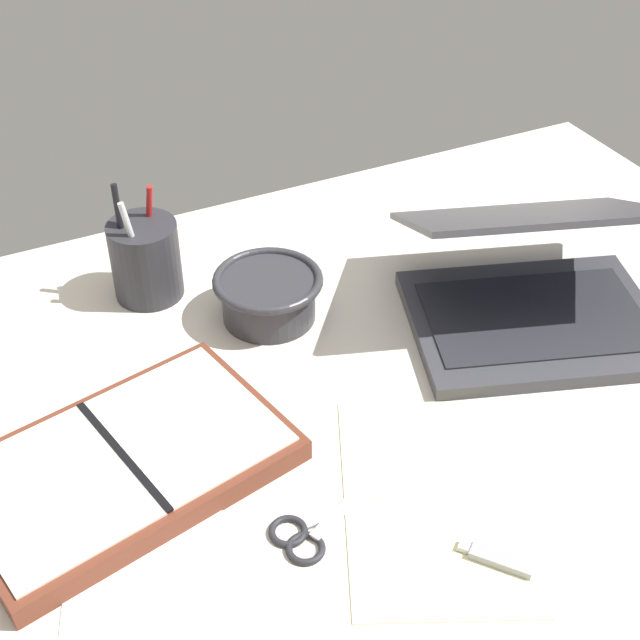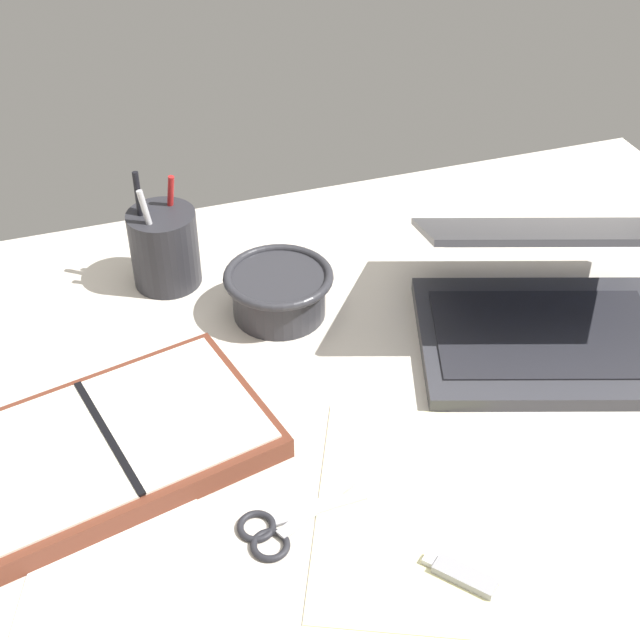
# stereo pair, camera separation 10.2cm
# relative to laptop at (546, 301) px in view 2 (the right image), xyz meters

# --- Properties ---
(desk_top) EXTENTS (1.40, 1.00, 0.02)m
(desk_top) POSITION_rel_laptop_xyz_m (-0.30, -0.07, -0.06)
(desk_top) COLOR beige
(desk_top) RESTS_ON ground
(laptop) EXTENTS (0.38, 0.37, 0.18)m
(laptop) POSITION_rel_laptop_xyz_m (0.00, 0.00, 0.00)
(laptop) COLOR #38383D
(laptop) RESTS_ON desk_top
(bowl) EXTENTS (0.14, 0.14, 0.06)m
(bowl) POSITION_rel_laptop_xyz_m (-0.30, 0.14, -0.02)
(bowl) COLOR #2D2D33
(bowl) RESTS_ON desk_top
(pen_cup) EXTENTS (0.09, 0.09, 0.16)m
(pen_cup) POSITION_rel_laptop_xyz_m (-0.42, 0.26, 0.00)
(pen_cup) COLOR #28282D
(pen_cup) RESTS_ON desk_top
(planner) EXTENTS (0.37, 0.28, 0.03)m
(planner) POSITION_rel_laptop_xyz_m (-0.54, -0.04, -0.04)
(planner) COLOR brown
(planner) RESTS_ON desk_top
(scissors) EXTENTS (0.13, 0.08, 0.01)m
(scissors) POSITION_rel_laptop_xyz_m (-0.40, -0.19, -0.05)
(scissors) COLOR #B7B7BC
(scissors) RESTS_ON desk_top
(paper_sheet_front) EXTENTS (0.28, 0.33, 0.00)m
(paper_sheet_front) POSITION_rel_laptop_xyz_m (-0.27, -0.21, -0.05)
(paper_sheet_front) COLOR #F4EFB2
(paper_sheet_front) RESTS_ON desk_top
(paper_sheet_beside_planner) EXTENTS (0.22, 0.28, 0.00)m
(paper_sheet_beside_planner) POSITION_rel_laptop_xyz_m (-0.56, -0.17, -0.05)
(paper_sheet_beside_planner) COLOR white
(paper_sheet_beside_planner) RESTS_ON desk_top
(usb_drive) EXTENTS (0.06, 0.07, 0.01)m
(usb_drive) POSITION_rel_laptop_xyz_m (-0.25, -0.30, -0.04)
(usb_drive) COLOR #99999E
(usb_drive) RESTS_ON desk_top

